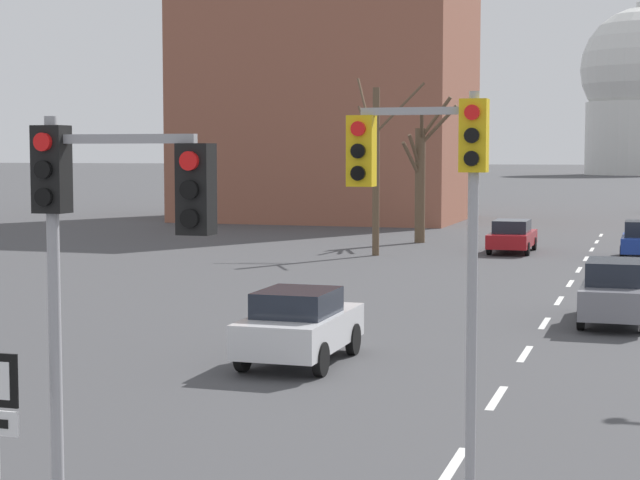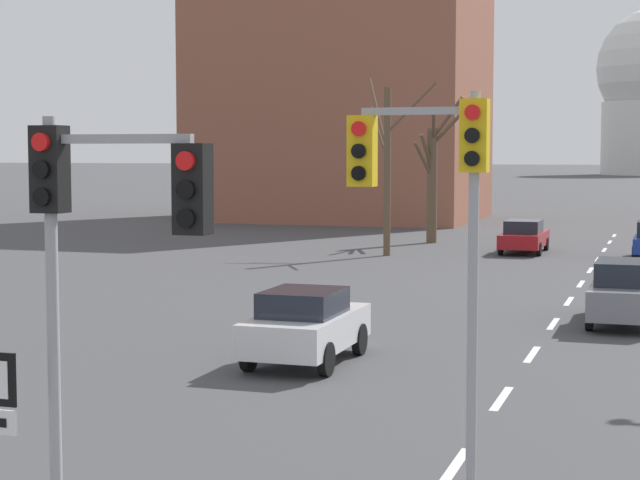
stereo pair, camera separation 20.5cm
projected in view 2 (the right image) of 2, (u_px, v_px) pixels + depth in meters
name	position (u px, v px, depth m)	size (l,w,h in m)	color
lane_stripe_1	(454.00, 467.00, 15.28)	(0.16, 2.00, 0.01)	silver
lane_stripe_2	(502.00, 398.00, 19.54)	(0.16, 2.00, 0.01)	silver
lane_stripe_3	(532.00, 354.00, 23.80)	(0.16, 2.00, 0.01)	silver
lane_stripe_4	(553.00, 324.00, 28.06)	(0.16, 2.00, 0.01)	silver
lane_stripe_5	(569.00, 301.00, 32.32)	(0.16, 2.00, 0.01)	silver
lane_stripe_6	(581.00, 284.00, 36.58)	(0.16, 2.00, 0.01)	silver
lane_stripe_7	(590.00, 270.00, 40.84)	(0.16, 2.00, 0.01)	silver
lane_stripe_8	(598.00, 259.00, 45.11)	(0.16, 2.00, 0.01)	silver
lane_stripe_9	(604.00, 250.00, 49.37)	(0.16, 2.00, 0.01)	silver
lane_stripe_10	(610.00, 242.00, 53.63)	(0.16, 2.00, 0.01)	silver
lane_stripe_11	(614.00, 236.00, 57.89)	(0.16, 2.00, 0.01)	silver
traffic_signal_near_left	(99.00, 225.00, 11.60)	(2.08, 0.34, 4.89)	#9E9EA3
traffic_signal_centre_tall	(435.00, 189.00, 14.18)	(1.89, 0.34, 5.29)	#9E9EA3
sedan_near_right	(306.00, 325.00, 22.77)	(1.86, 3.92, 1.60)	silver
sedan_mid_centre	(524.00, 236.00, 47.90)	(1.84, 4.56, 1.48)	maroon
sedan_far_right	(623.00, 292.00, 27.97)	(1.70, 4.45, 1.69)	slate
bare_tree_left_near	(433.00, 176.00, 52.94)	(2.63, 2.01, 7.25)	brown
bare_tree_left_far	(387.00, 164.00, 46.46)	(3.57, 2.43, 7.89)	brown
apartment_block_left	(343.00, 62.00, 71.71)	(18.00, 14.00, 21.12)	#935642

